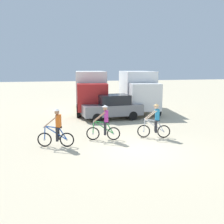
# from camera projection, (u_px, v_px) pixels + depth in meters

# --- Properties ---
(ground_plane) EXTENTS (120.00, 120.00, 0.00)m
(ground_plane) POSITION_uv_depth(u_px,v_px,m) (139.00, 150.00, 11.21)
(ground_plane) COLOR beige
(box_truck_white_box) EXTENTS (3.10, 6.97, 3.35)m
(box_truck_white_box) POSITION_uv_depth(u_px,v_px,m) (91.00, 89.00, 21.09)
(box_truck_white_box) COLOR white
(box_truck_white_box) RESTS_ON ground
(box_truck_avon_van) EXTENTS (3.27, 7.01, 3.35)m
(box_truck_avon_van) POSITION_uv_depth(u_px,v_px,m) (138.00, 89.00, 21.30)
(box_truck_avon_van) COLOR white
(box_truck_avon_van) RESTS_ON ground
(sedan_parked) EXTENTS (4.30, 2.01, 1.76)m
(sedan_parked) POSITION_uv_depth(u_px,v_px,m) (112.00, 107.00, 17.81)
(sedan_parked) COLOR slate
(sedan_parked) RESTS_ON ground
(cyclist_orange_shirt) EXTENTS (1.69, 0.63, 1.82)m
(cyclist_orange_shirt) POSITION_uv_depth(u_px,v_px,m) (57.00, 129.00, 11.54)
(cyclist_orange_shirt) COLOR black
(cyclist_orange_shirt) RESTS_ON ground
(cyclist_cowboy_hat) EXTENTS (1.69, 0.63, 1.82)m
(cyclist_cowboy_hat) POSITION_uv_depth(u_px,v_px,m) (104.00, 124.00, 12.61)
(cyclist_cowboy_hat) COLOR black
(cyclist_cowboy_hat) RESTS_ON ground
(cyclist_near_camera) EXTENTS (1.67, 0.68, 1.82)m
(cyclist_near_camera) POSITION_uv_depth(u_px,v_px,m) (155.00, 122.00, 13.06)
(cyclist_near_camera) COLOR black
(cyclist_near_camera) RESTS_ON ground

